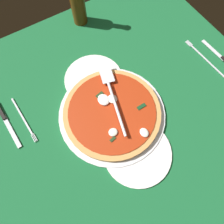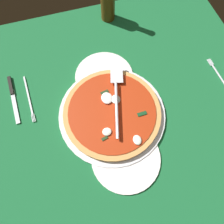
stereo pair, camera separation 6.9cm
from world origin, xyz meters
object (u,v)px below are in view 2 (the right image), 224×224
object	(u,v)px
pizza	(112,112)
place_setting_far	(21,97)
dinner_plate_left	(126,158)
pizza_server	(116,95)
dinner_plate_right	(104,76)

from	to	relation	value
pizza	place_setting_far	bearing A→B (deg)	61.97
dinner_plate_left	pizza_server	distance (cm)	21.43
pizza	pizza_server	size ratio (longest dim) A/B	1.18
pizza	place_setting_far	world-z (taller)	pizza
pizza_server	pizza	bearing A→B (deg)	163.62
dinner_plate_right	place_setting_far	size ratio (longest dim) A/B	1.06
pizza_server	place_setting_far	world-z (taller)	pizza_server
dinner_plate_left	dinner_plate_right	bearing A→B (deg)	-3.06
dinner_plate_right	dinner_plate_left	bearing A→B (deg)	176.94
dinner_plate_left	place_setting_far	world-z (taller)	place_setting_far
place_setting_far	pizza_server	bearing A→B (deg)	67.46
dinner_plate_right	pizza	size ratio (longest dim) A/B	0.66
dinner_plate_left	pizza_server	xyz separation A→B (cm)	(20.77, -3.05, 4.29)
place_setting_far	pizza	bearing A→B (deg)	58.55
dinner_plate_left	place_setting_far	bearing A→B (deg)	43.26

